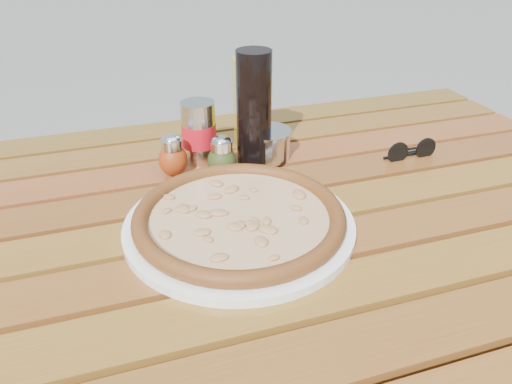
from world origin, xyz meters
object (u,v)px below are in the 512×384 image
object	(u,v)px
oregano_shaker	(222,158)
soda_can	(199,133)
plate	(239,225)
sunglasses	(411,151)
parmesan_tin	(267,144)
dark_bottle	(254,109)
olive_oil_cruet	(249,107)
pepper_shaker	(173,156)
table	(260,251)
pizza	(239,217)

from	to	relation	value
oregano_shaker	soda_can	size ratio (longest dim) A/B	0.68
plate	sunglasses	bearing A→B (deg)	18.70
parmesan_tin	sunglasses	distance (m)	0.29
plate	dark_bottle	bearing A→B (deg)	66.40
dark_bottle	sunglasses	bearing A→B (deg)	-14.96
soda_can	olive_oil_cruet	world-z (taller)	olive_oil_cruet
pepper_shaker	dark_bottle	distance (m)	0.17
pepper_shaker	table	bearing A→B (deg)	-58.92
oregano_shaker	dark_bottle	distance (m)	0.11
pepper_shaker	dark_bottle	bearing A→B (deg)	0.64
pizza	pepper_shaker	distance (m)	0.22
plate	pepper_shaker	xyz separation A→B (m)	(-0.06, 0.21, 0.03)
table	plate	xyz separation A→B (m)	(-0.04, -0.03, 0.08)
pepper_shaker	sunglasses	world-z (taller)	pepper_shaker
soda_can	olive_oil_cruet	distance (m)	0.11
pizza	olive_oil_cruet	xyz separation A→B (m)	(0.10, 0.26, 0.07)
olive_oil_cruet	pizza	bearing A→B (deg)	-110.68
plate	pepper_shaker	world-z (taller)	pepper_shaker
plate	oregano_shaker	world-z (taller)	oregano_shaker
pizza	olive_oil_cruet	bearing A→B (deg)	69.32
oregano_shaker	olive_oil_cruet	distance (m)	0.13
table	olive_oil_cruet	size ratio (longest dim) A/B	6.67
oregano_shaker	parmesan_tin	world-z (taller)	oregano_shaker
table	sunglasses	size ratio (longest dim) A/B	12.73
plate	pepper_shaker	bearing A→B (deg)	106.89
soda_can	parmesan_tin	bearing A→B (deg)	-14.03
plate	pizza	distance (m)	0.02
plate	dark_bottle	world-z (taller)	dark_bottle
plate	dark_bottle	size ratio (longest dim) A/B	1.64
table	olive_oil_cruet	world-z (taller)	olive_oil_cruet
olive_oil_cruet	parmesan_tin	xyz separation A→B (m)	(0.03, -0.04, -0.07)
dark_bottle	soda_can	world-z (taller)	dark_bottle
sunglasses	soda_can	bearing A→B (deg)	162.39
pepper_shaker	sunglasses	bearing A→B (deg)	-9.73
sunglasses	parmesan_tin	bearing A→B (deg)	160.92
plate	sunglasses	xyz separation A→B (m)	(0.40, 0.13, 0.01)
plate	soda_can	xyz separation A→B (m)	(-0.00, 0.26, 0.05)
table	parmesan_tin	xyz separation A→B (m)	(0.08, 0.19, 0.11)
soda_can	olive_oil_cruet	bearing A→B (deg)	2.58
olive_oil_cruet	sunglasses	world-z (taller)	olive_oil_cruet
pizza	parmesan_tin	size ratio (longest dim) A/B	3.09
oregano_shaker	sunglasses	bearing A→B (deg)	-6.67
pepper_shaker	oregano_shaker	bearing A→B (deg)	-22.49
pizza	oregano_shaker	bearing A→B (deg)	83.67
table	olive_oil_cruet	bearing A→B (deg)	76.66
pizza	dark_bottle	distance (m)	0.25
dark_bottle	parmesan_tin	world-z (taller)	dark_bottle
oregano_shaker	parmesan_tin	size ratio (longest dim) A/B	0.77
pepper_shaker	dark_bottle	world-z (taller)	dark_bottle
pepper_shaker	sunglasses	size ratio (longest dim) A/B	0.75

